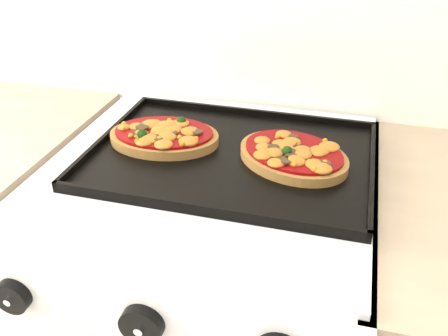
% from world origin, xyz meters
% --- Properties ---
extents(control_panel, '(0.60, 0.02, 0.09)m').
position_xyz_m(control_panel, '(0.02, 1.39, 0.85)').
color(control_panel, white).
rests_on(control_panel, stove).
extents(knob_left, '(0.05, 0.02, 0.05)m').
position_xyz_m(knob_left, '(-0.17, 1.37, 0.85)').
color(knob_left, black).
rests_on(knob_left, control_panel).
extents(knob_center, '(0.06, 0.02, 0.06)m').
position_xyz_m(knob_center, '(0.03, 1.37, 0.85)').
color(knob_center, black).
rests_on(knob_center, control_panel).
extents(baking_tray, '(0.51, 0.38, 0.02)m').
position_xyz_m(baking_tray, '(0.06, 1.73, 0.92)').
color(baking_tray, black).
rests_on(baking_tray, stove).
extents(pizza_left, '(0.23, 0.17, 0.03)m').
position_xyz_m(pizza_left, '(-0.08, 1.75, 0.94)').
color(pizza_left, olive).
rests_on(pizza_left, baking_tray).
extents(pizza_right, '(0.26, 0.24, 0.03)m').
position_xyz_m(pizza_right, '(0.17, 1.74, 0.94)').
color(pizza_right, olive).
rests_on(pizza_right, baking_tray).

